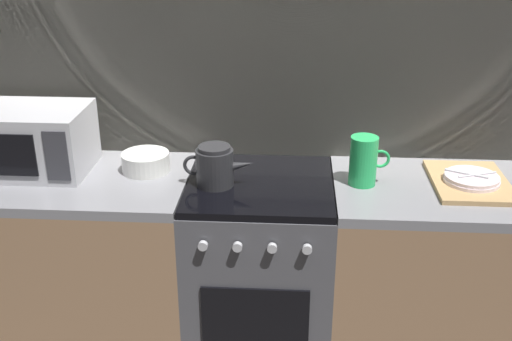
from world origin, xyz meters
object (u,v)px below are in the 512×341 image
Objects in this scene: microwave at (32,140)px; kettle at (215,166)px; stove_unit at (260,276)px; dish_pile at (470,181)px; pitcher at (364,161)px; mixing_bowl at (146,162)px.

microwave reaches higher than kettle.
stove_unit is at bearing 12.03° from kettle.
kettle is at bearing -176.38° from dish_pile.
stove_unit is 0.96m from dish_pile.
microwave is 1.37m from pitcher.
dish_pile is (1.80, -0.04, -0.12)m from microwave.
kettle reaches higher than mixing_bowl.
kettle is (0.78, -0.10, -0.05)m from microwave.
dish_pile is at bearing -1.22° from microwave.
dish_pile is (0.84, 0.03, 0.47)m from stove_unit.
kettle is at bearing -21.37° from mixing_bowl.
kettle reaches higher than stove_unit.
mixing_bowl reaches higher than stove_unit.
microwave is at bearing -177.75° from mixing_bowl.
dish_pile is at bearing 2.15° from pitcher.
microwave is 2.30× the size of mixing_bowl.
pitcher is at bearing -177.85° from dish_pile.
kettle is at bearing -7.54° from microwave.
kettle is 1.42× the size of pitcher.
stove_unit is 1.96× the size of microwave.
stove_unit is 0.70m from mixing_bowl.
stove_unit is 2.25× the size of dish_pile.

